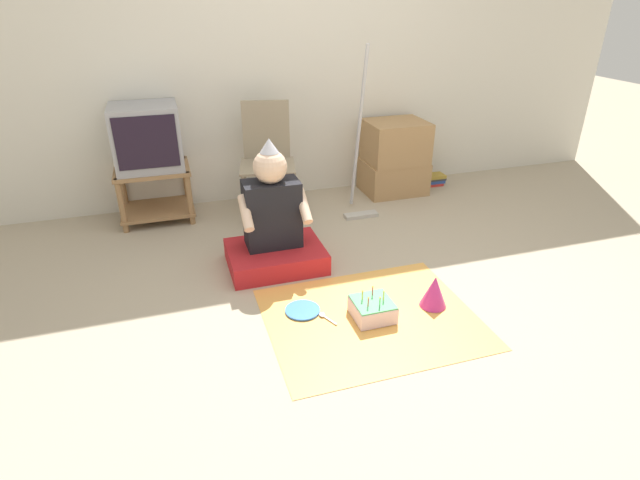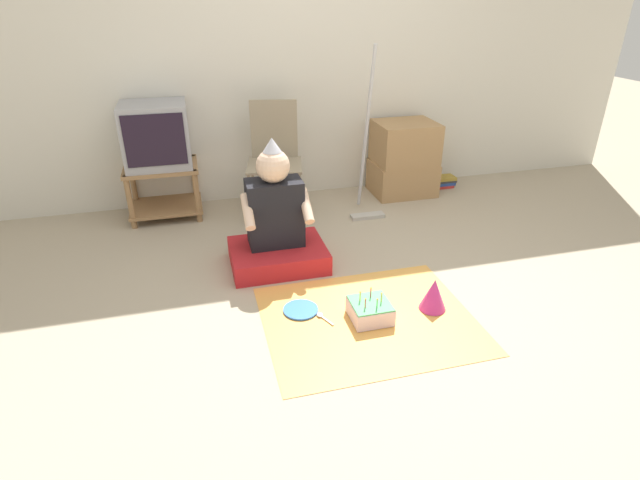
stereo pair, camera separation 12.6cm
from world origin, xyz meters
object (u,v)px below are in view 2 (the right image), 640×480
Objects in this scene: folding_chair at (274,152)px; party_hat_blue at (434,294)px; person_seated at (276,227)px; paper_plate at (301,310)px; book_pile at (444,181)px; cardboard_box_stack at (404,159)px; tv at (156,135)px; dust_mop at (367,168)px; birthday_cake at (370,310)px.

folding_chair is 4.63× the size of party_hat_blue.
person_seated is 4.25× the size of paper_plate.
book_pile is 2.10m from party_hat_blue.
cardboard_box_stack is at bearing 5.98° from folding_chair.
person_seated reaches higher than party_hat_blue.
tv is at bearing 114.95° from paper_plate.
dust_mop reaches higher than book_pile.
tv is 0.55× the size of folding_chair.
cardboard_box_stack is 1.90m from party_hat_blue.
book_pile is at bearing 60.81° from party_hat_blue.
birthday_cake is (0.39, -0.78, -0.21)m from person_seated.
birthday_cake is at bearing -108.30° from dust_mop.
book_pile is 0.96× the size of paper_plate.
folding_chair is 1.59m from paper_plate.
dust_mop is 6.83× the size of book_pile.
dust_mop reaches higher than paper_plate.
birthday_cake is at bearing -25.70° from paper_plate.
paper_plate is (-0.83, -1.23, -0.40)m from dust_mop.
tv is 0.93m from folding_chair.
cardboard_box_stack is 2.06m from birthday_cake.
dust_mop is (1.60, -0.41, -0.27)m from tv.
dust_mop is 1.07m from person_seated.
dust_mop is 6.55× the size of paper_plate.
party_hat_blue is (-1.02, -1.83, 0.05)m from book_pile.
cardboard_box_stack is 0.48× the size of dust_mop.
person_seated is (-0.16, -0.89, -0.24)m from folding_chair.
birthday_cake is 0.39m from party_hat_blue.
paper_plate is at bearing -129.29° from cardboard_box_stack.
folding_chair is (0.90, -0.15, -0.16)m from tv.
paper_plate is at bearing -95.07° from folding_chair.
party_hat_blue is at bearing -119.19° from book_pile.
birthday_cake is at bearing -118.12° from cardboard_box_stack.
dust_mop is at bearing 86.96° from party_hat_blue.
tv is 2.53× the size of party_hat_blue.
party_hat_blue reaches higher than paper_plate.
party_hat_blue is (0.63, -1.68, -0.41)m from folding_chair.
folding_chair reaches higher than paper_plate.
party_hat_blue is 0.78m from paper_plate.
tv is at bearing 170.66° from folding_chair.
person_seated is at bearing -54.53° from tv.
dust_mop is 1.45m from party_hat_blue.
book_pile is 0.23× the size of person_seated.
book_pile is 0.89× the size of birthday_cake.
folding_chair is at bearing -174.59° from book_pile.
dust_mop reaches higher than tv.
birthday_cake is at bearing -82.06° from folding_chair.
tv is at bearing 165.50° from dust_mop.
tv is 1.68m from dust_mop.
tv is at bearing 121.86° from birthday_cake.
party_hat_blue is (0.78, -0.78, -0.17)m from person_seated.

